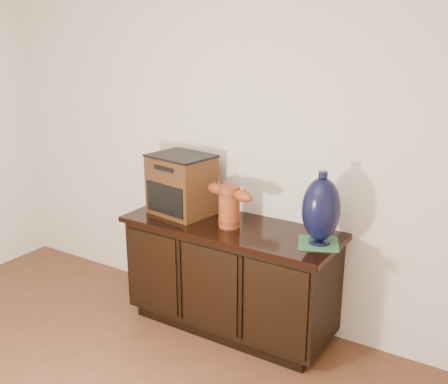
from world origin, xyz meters
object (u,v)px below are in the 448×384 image
Objects in this scene: terracotta_vessel at (229,204)px; lamp_base at (321,210)px; tv_radio at (182,184)px; sideboard at (230,276)px; spray_can at (215,202)px.

lamp_base reaches higher than terracotta_vessel.
terracotta_vessel is at bearing 1.83° from tv_radio.
sideboard is at bearing 119.46° from terracotta_vessel.
lamp_base is 2.84× the size of spray_can.
tv_radio is at bearing -174.82° from terracotta_vessel.
spray_can is (-0.22, 0.15, 0.44)m from sideboard.
spray_can is at bearing 144.91° from sideboard.
terracotta_vessel is (0.01, -0.03, 0.52)m from sideboard.
terracotta_vessel is 0.61m from lamp_base.
lamp_base is 0.86m from spray_can.
spray_can is (-0.83, 0.15, -0.14)m from lamp_base.
sideboard is 0.85m from lamp_base.
lamp_base is at bearing 15.58° from terracotta_vessel.
terracotta_vessel reaches higher than sideboard.
tv_radio is at bearing -145.98° from spray_can.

